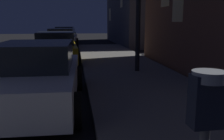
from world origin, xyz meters
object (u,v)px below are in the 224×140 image
Objects in this scene: parking_meter at (205,132)px; car_yellow_cab at (56,48)px; car_white at (37,76)px; car_silver at (62,39)px; car_green at (65,35)px.

parking_meter is 0.33× the size of car_yellow_cab.
car_white is 0.94× the size of car_yellow_cab.
car_green is at bearing 90.02° from car_silver.
parking_meter is at bearing -86.01° from car_green.
parking_meter is 0.32× the size of car_green.
parking_meter is 16.47m from car_silver.
parking_meter is 10.26m from car_yellow_cab.
parking_meter is 22.57m from car_green.
car_yellow_cab is at bearing 89.99° from car_white.
parking_meter reaches higher than car_white.
car_white and car_green have the same top height.
car_green is at bearing 90.01° from car_white.
car_silver is 6.13m from car_green.
parking_meter is 0.31× the size of car_silver.
car_white is at bearing 110.22° from parking_meter.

